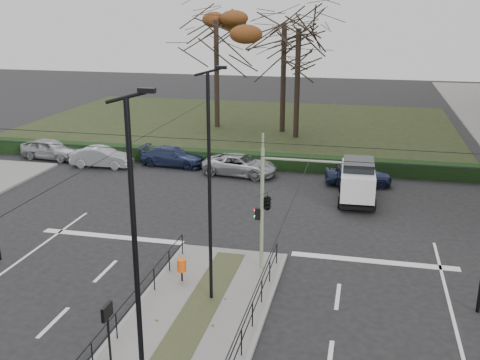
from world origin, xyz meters
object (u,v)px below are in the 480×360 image
object	(u,v)px
streetlamp_median_far	(210,187)
parked_car_second	(102,157)
info_panel	(107,319)
parked_car_first	(50,149)
streetlamp_median_near	(137,271)
parked_car_third	(173,156)
parked_car_fourth	(240,165)
litter_bin	(182,266)
bare_tree_center	(284,34)
white_van	(358,180)
rust_tree	(216,20)
parked_car_fifth	(358,174)
bare_tree_near	(299,37)
traffic_light	(269,200)

from	to	relation	value
streetlamp_median_far	parked_car_second	xyz separation A→B (m)	(-12.14, 15.85, -3.73)
info_panel	parked_car_first	xyz separation A→B (m)	(-14.91, 21.73, -1.11)
parked_car_second	streetlamp_median_near	bearing A→B (deg)	-154.33
parked_car_first	parked_car_third	bearing A→B (deg)	-81.96
parked_car_fourth	litter_bin	bearing A→B (deg)	-168.77
parked_car_second	bare_tree_center	xyz separation A→B (m)	(10.21, 13.46, 7.54)
white_van	bare_tree_center	world-z (taller)	bare_tree_center
info_panel	streetlamp_median_near	xyz separation A→B (m)	(1.90, -1.98, 2.67)
parked_car_fourth	parked_car_third	bearing A→B (deg)	84.11
info_panel	white_van	distance (m)	18.59
parked_car_third	rust_tree	world-z (taller)	rust_tree
litter_bin	parked_car_second	xyz separation A→B (m)	(-10.65, 14.82, -0.11)
info_panel	parked_car_fifth	size ratio (longest dim) A/B	0.55
streetlamp_median_near	streetlamp_median_far	distance (m)	6.78
parked_car_third	bare_tree_near	bearing A→B (deg)	-30.33
litter_bin	parked_car_fifth	xyz separation A→B (m)	(6.32, 14.54, -0.11)
info_panel	parked_car_third	xyz separation A→B (m)	(-5.83, 21.97, -1.19)
parked_car_first	bare_tree_near	distance (m)	20.57
traffic_light	parked_car_fifth	world-z (taller)	traffic_light
white_van	parked_car_fifth	size ratio (longest dim) A/B	1.10
white_van	parked_car_first	bearing A→B (deg)	168.53
parked_car_third	parked_car_first	bearing A→B (deg)	95.72
info_panel	parked_car_second	xyz separation A→B (m)	(-10.43, 20.65, -1.16)
litter_bin	streetlamp_median_near	world-z (taller)	streetlamp_median_near
traffic_light	parked_car_third	size ratio (longest dim) A/B	1.11
streetlamp_median_near	white_van	distance (m)	20.18
streetlamp_median_near	bare_tree_near	distance (m)	34.36
parked_car_third	white_van	bearing A→B (deg)	-106.13
bare_tree_center	rust_tree	bearing A→B (deg)	173.52
streetlamp_median_near	parked_car_fourth	size ratio (longest dim) A/B	1.82
traffic_light	white_van	bearing A→B (deg)	71.39
parked_car_second	parked_car_fifth	xyz separation A→B (m)	(16.97, -0.28, -0.00)
parked_car_fifth	info_panel	bearing A→B (deg)	155.92
streetlamp_median_near	parked_car_fifth	bearing A→B (deg)	78.25
litter_bin	bare_tree_center	bearing A→B (deg)	90.91
litter_bin	bare_tree_near	xyz separation A→B (m)	(0.98, 26.35, 7.32)
parked_car_first	streetlamp_median_far	bearing A→B (deg)	-128.98
bare_tree_center	parked_car_fifth	world-z (taller)	bare_tree_center
parked_car_first	parked_car_fourth	world-z (taller)	parked_car_first
parked_car_fifth	streetlamp_median_far	bearing A→B (deg)	156.50
litter_bin	info_panel	size ratio (longest dim) A/B	0.42
litter_bin	rust_tree	size ratio (longest dim) A/B	0.08
traffic_light	parked_car_second	size ratio (longest dim) A/B	1.22
streetlamp_median_far	parked_car_fourth	distance (m)	16.69
streetlamp_median_far	parked_car_fifth	bearing A→B (deg)	72.77
streetlamp_median_far	parked_car_fourth	xyz separation A→B (m)	(-2.62, 16.06, -3.75)
streetlamp_median_far	parked_car_first	size ratio (longest dim) A/B	1.97
traffic_light	streetlamp_median_far	bearing A→B (deg)	-118.57
rust_tree	white_van	bearing A→B (deg)	-53.80
traffic_light	parked_car_fifth	distance (m)	13.29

